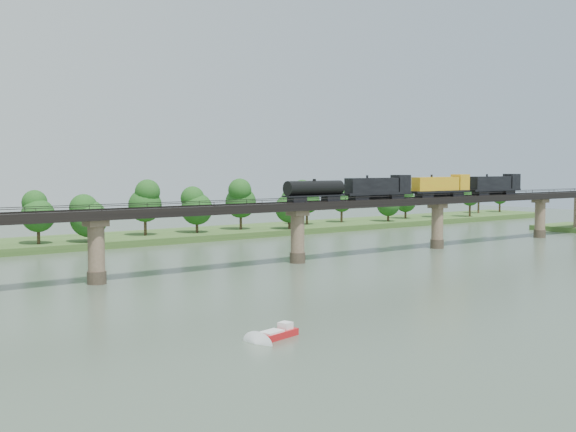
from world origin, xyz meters
TOP-DOWN VIEW (x-y plane):
  - ground at (0.00, 0.00)m, footprint 400.00×400.00m
  - far_bank at (0.00, 85.00)m, footprint 300.00×24.00m
  - bridge at (0.00, 30.00)m, footprint 236.00×30.00m
  - bridge_superstructure at (0.00, 30.00)m, footprint 220.00×4.90m
  - far_treeline at (-8.21, 80.52)m, footprint 289.06×17.54m
  - freight_train at (34.29, 30.00)m, footprint 72.25×2.81m
  - motorboat at (-39.28, -15.52)m, footprint 5.49×3.03m

SIDE VIEW (x-z plane):
  - ground at x=0.00m, z-range 0.00..0.00m
  - motorboat at x=-39.28m, z-range -0.23..1.23m
  - far_bank at x=0.00m, z-range 0.00..1.60m
  - bridge at x=0.00m, z-range -0.29..11.21m
  - far_treeline at x=-8.21m, z-range 2.03..15.63m
  - bridge_superstructure at x=0.00m, z-range 11.42..12.17m
  - freight_train at x=34.29m, z-range 11.39..16.36m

